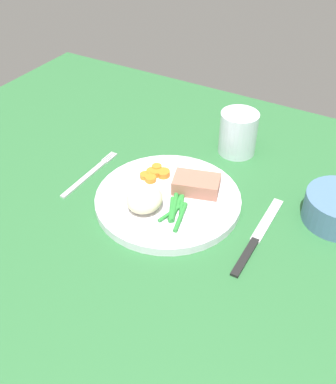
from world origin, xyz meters
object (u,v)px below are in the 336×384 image
object	(u,v)px
dinner_plate	(168,200)
knife	(257,237)
water_glass	(238,136)
meat_portion	(196,184)
fork	(90,174)

from	to	relation	value
dinner_plate	knife	world-z (taller)	dinner_plate
knife	water_glass	distance (cm)	26.00
meat_portion	water_glass	distance (cm)	17.69
dinner_plate	knife	bearing A→B (deg)	-0.95
dinner_plate	fork	world-z (taller)	dinner_plate
meat_portion	knife	distance (cm)	14.69
fork	water_glass	distance (cm)	31.09
knife	water_glass	size ratio (longest dim) A/B	2.29
meat_portion	fork	size ratio (longest dim) A/B	0.50
dinner_plate	meat_portion	size ratio (longest dim) A/B	3.17
fork	meat_portion	bearing A→B (deg)	8.43
water_glass	meat_portion	bearing A→B (deg)	-91.61
dinner_plate	meat_portion	distance (cm)	5.85
dinner_plate	fork	bearing A→B (deg)	-179.16
fork	knife	xyz separation A→B (cm)	(34.86, -0.03, -0.00)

